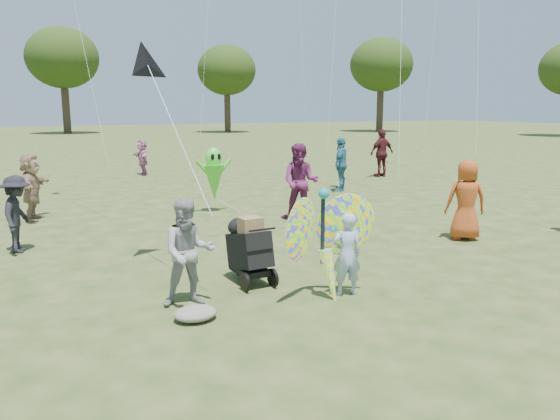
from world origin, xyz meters
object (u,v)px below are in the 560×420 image
(crowd_b, at_px, (17,214))
(crowd_c, at_px, (341,164))
(adult_man, at_px, (189,252))
(crowd_h, at_px, (382,153))
(crowd_d, at_px, (31,187))
(crowd_a, at_px, (466,200))
(crowd_e, at_px, (300,182))
(crowd_j, at_px, (142,157))
(alien_kite, at_px, (214,176))
(butterfly_kite, at_px, (326,242))
(child_girl, at_px, (347,254))
(jogging_stroller, at_px, (248,245))

(crowd_b, distance_m, crowd_c, 10.61)
(adult_man, relative_size, crowd_h, 0.81)
(crowd_b, xyz_separation_m, crowd_d, (0.41, 3.22, 0.08))
(crowd_a, bearing_deg, crowd_e, -29.81)
(crowd_j, height_order, alien_kite, alien_kite)
(crowd_c, relative_size, butterfly_kite, 0.98)
(crowd_j, bearing_deg, crowd_e, 2.50)
(crowd_c, bearing_deg, crowd_h, 172.34)
(butterfly_kite, bearing_deg, crowd_d, 113.56)
(crowd_a, bearing_deg, child_girl, 51.43)
(adult_man, distance_m, butterfly_kite, 1.99)
(adult_man, bearing_deg, crowd_e, 59.13)
(crowd_c, distance_m, crowd_h, 4.28)
(jogging_stroller, bearing_deg, child_girl, -51.57)
(child_girl, relative_size, crowd_b, 0.83)
(butterfly_kite, bearing_deg, crowd_a, 20.92)
(crowd_h, bearing_deg, crowd_e, 36.17)
(crowd_d, bearing_deg, crowd_a, -109.86)
(crowd_c, relative_size, crowd_h, 0.94)
(crowd_a, bearing_deg, crowd_h, -89.33)
(crowd_b, distance_m, crowd_e, 6.41)
(adult_man, height_order, crowd_c, crowd_c)
(crowd_d, bearing_deg, child_girl, -136.14)
(crowd_b, height_order, crowd_e, crowd_e)
(child_girl, distance_m, crowd_d, 9.06)
(child_girl, xyz_separation_m, crowd_a, (4.21, 1.79, 0.22))
(crowd_d, height_order, jogging_stroller, crowd_d)
(jogging_stroller, bearing_deg, crowd_e, 48.66)
(crowd_d, bearing_deg, crowd_c, -68.21)
(crowd_a, xyz_separation_m, crowd_b, (-8.51, 3.18, -0.10))
(adult_man, distance_m, crowd_e, 6.28)
(crowd_b, xyz_separation_m, crowd_e, (6.40, 0.24, 0.20))
(adult_man, height_order, crowd_a, crowd_a)
(crowd_c, height_order, jogging_stroller, crowd_c)
(crowd_e, bearing_deg, adult_man, -93.32)
(crowd_j, xyz_separation_m, alien_kite, (-0.16, -8.99, 0.23))
(crowd_b, xyz_separation_m, jogging_stroller, (3.23, -3.75, -0.14))
(adult_man, xyz_separation_m, crowd_j, (2.92, 15.48, -0.03))
(crowd_a, xyz_separation_m, crowd_j, (-3.52, 14.35, -0.11))
(butterfly_kite, bearing_deg, child_girl, -7.85)
(child_girl, height_order, jogging_stroller, child_girl)
(adult_man, xyz_separation_m, jogging_stroller, (1.16, 0.55, -0.16))
(adult_man, height_order, crowd_j, adult_man)
(crowd_e, distance_m, alien_kite, 2.50)
(crowd_h, height_order, alien_kite, crowd_h)
(adult_man, xyz_separation_m, crowd_b, (-2.07, 4.30, -0.02))
(adult_man, distance_m, crowd_d, 7.70)
(crowd_b, bearing_deg, jogging_stroller, -121.64)
(butterfly_kite, bearing_deg, crowd_b, 128.86)
(crowd_d, xyz_separation_m, crowd_h, (13.03, 2.98, 0.13))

